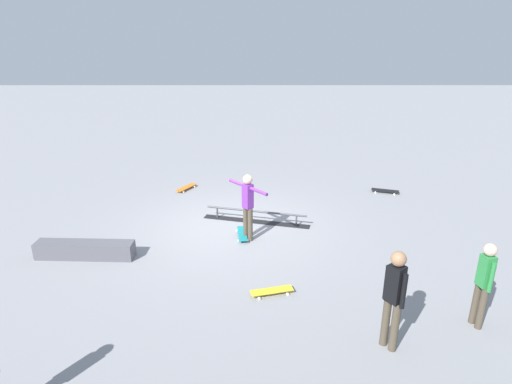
{
  "coord_description": "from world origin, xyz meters",
  "views": [
    {
      "loc": [
        -0.56,
        9.82,
        4.6
      ],
      "look_at": [
        -0.57,
        0.16,
        1.0
      ],
      "focal_mm": 30.48,
      "sensor_mm": 36.0,
      "label": 1
    }
  ],
  "objects": [
    {
      "name": "ground_plane",
      "position": [
        0.0,
        0.0,
        0.0
      ],
      "size": [
        60.0,
        60.0,
        0.0
      ],
      "primitive_type": "plane",
      "color": "gray"
    },
    {
      "name": "grind_rail",
      "position": [
        -0.57,
        -0.34,
        0.13
      ],
      "size": [
        2.74,
        0.91,
        0.31
      ],
      "rotation": [
        0.0,
        0.0,
        -0.25
      ],
      "color": "black",
      "rests_on": "ground_plane"
    },
    {
      "name": "skate_ledge",
      "position": [
        3.11,
        1.51,
        0.18
      ],
      "size": [
        2.11,
        0.46,
        0.36
      ],
      "primitive_type": "cube",
      "rotation": [
        0.0,
        0.0,
        -0.04
      ],
      "color": "#595960",
      "rests_on": "ground_plane"
    },
    {
      "name": "skater_main",
      "position": [
        -0.38,
        0.66,
        0.92
      ],
      "size": [
        0.9,
        1.01,
        1.59
      ],
      "rotation": [
        0.0,
        0.0,
        5.43
      ],
      "color": "brown",
      "rests_on": "ground_plane"
    },
    {
      "name": "skateboard_main",
      "position": [
        -0.24,
        0.51,
        0.07
      ],
      "size": [
        0.31,
        0.81,
        0.09
      ],
      "rotation": [
        0.0,
        0.0,
        4.8
      ],
      "color": "teal",
      "rests_on": "ground_plane"
    },
    {
      "name": "bystander_black_shirt",
      "position": [
        -2.6,
        4.35,
        0.93
      ],
      "size": [
        0.29,
        0.34,
        1.65
      ],
      "rotation": [
        0.0,
        0.0,
        2.22
      ],
      "color": "brown",
      "rests_on": "ground_plane"
    },
    {
      "name": "bystander_green_shirt",
      "position": [
        -4.21,
        3.83,
        0.85
      ],
      "size": [
        0.22,
        0.35,
        1.51
      ],
      "rotation": [
        0.0,
        0.0,
        4.95
      ],
      "color": "brown",
      "rests_on": "ground_plane"
    },
    {
      "name": "loose_skateboard_orange",
      "position": [
        1.58,
        -2.73,
        0.07
      ],
      "size": [
        0.57,
        0.79,
        0.09
      ],
      "rotation": [
        0.0,
        0.0,
        4.2
      ],
      "color": "orange",
      "rests_on": "ground_plane"
    },
    {
      "name": "loose_skateboard_yellow",
      "position": [
        -0.86,
        2.92,
        0.07
      ],
      "size": [
        0.82,
        0.4,
        0.09
      ],
      "rotation": [
        0.0,
        0.0,
        3.39
      ],
      "color": "yellow",
      "rests_on": "ground_plane"
    },
    {
      "name": "loose_skateboard_black",
      "position": [
        -4.46,
        -2.45,
        0.07
      ],
      "size": [
        0.82,
        0.44,
        0.09
      ],
      "rotation": [
        0.0,
        0.0,
        5.97
      ],
      "color": "black",
      "rests_on": "ground_plane"
    }
  ]
}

